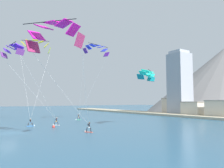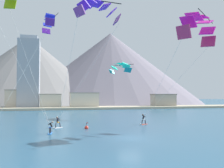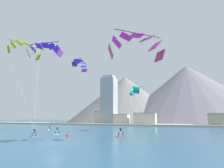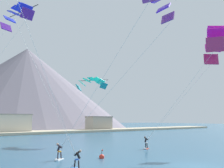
# 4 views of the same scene
# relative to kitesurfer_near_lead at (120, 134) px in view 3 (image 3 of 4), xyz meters

# --- Properties ---
(ground_plane) EXTENTS (400.00, 400.00, 0.00)m
(ground_plane) POSITION_rel_kitesurfer_near_lead_xyz_m (-5.83, -11.38, -0.55)
(ground_plane) COLOR #2D5B7A
(kitesurfer_near_lead) EXTENTS (1.72, 1.19, 1.80)m
(kitesurfer_near_lead) POSITION_rel_kitesurfer_near_lead_xyz_m (0.00, 0.00, 0.00)
(kitesurfer_near_lead) COLOR #E54C33
(kitesurfer_near_lead) RESTS_ON ground
(kitesurfer_near_trail) EXTENTS (1.60, 1.41, 1.74)m
(kitesurfer_near_trail) POSITION_rel_kitesurfer_near_lead_xyz_m (-13.78, -1.01, -0.04)
(kitesurfer_near_trail) COLOR white
(kitesurfer_near_trail) RESTS_ON ground
(kitesurfer_mid_center) EXTENTS (0.69, 1.78, 1.66)m
(kitesurfer_mid_center) POSITION_rel_kitesurfer_near_lead_xyz_m (-23.80, 8.75, -0.10)
(kitesurfer_mid_center) COLOR #33B266
(kitesurfer_mid_center) RESTS_ON ground
(kitesurfer_far_left) EXTENTS (0.70, 1.78, 1.63)m
(kitesurfer_far_left) POSITION_rel_kitesurfer_near_lead_xyz_m (-14.61, -5.95, -0.10)
(kitesurfer_far_left) COLOR #337FDB
(kitesurfer_far_left) RESTS_ON ground
(parafoil_kite_near_lead) EXTENTS (9.23, 11.43, 14.65)m
(parafoil_kite_near_lead) POSITION_rel_kitesurfer_near_lead_xyz_m (5.39, -7.91, 13.93)
(parafoil_kite_near_lead) COLOR #A8285B
(parafoil_kite_near_trail) EXTENTS (6.94, 11.62, 14.39)m
(parafoil_kite_near_trail) POSITION_rel_kitesurfer_near_lead_xyz_m (-9.43, -10.71, 14.15)
(parafoil_kite_near_trail) COLOR #7A348E
(parafoil_kite_mid_center) EXTENTS (10.14, 7.71, 18.64)m
(parafoil_kite_mid_center) POSITION_rel_kitesurfer_near_lead_xyz_m (-15.27, 10.01, 18.24)
(parafoil_kite_mid_center) COLOR #551D8F
(parafoil_kite_far_left) EXTENTS (8.58, 7.47, 19.26)m
(parafoil_kite_far_left) POSITION_rel_kitesurfer_near_lead_xyz_m (-21.36, -4.03, 18.64)
(parafoil_kite_far_left) COLOR #79A111
(parafoil_kite_distant_high_outer) EXTENTS (4.66, 6.20, 2.32)m
(parafoil_kite_distant_high_outer) POSITION_rel_kitesurfer_near_lead_xyz_m (-0.04, 13.59, 10.35)
(parafoil_kite_distant_high_outer) COLOR teal
(race_marker_buoy) EXTENTS (0.56, 0.56, 1.02)m
(race_marker_buoy) POSITION_rel_kitesurfer_near_lead_xyz_m (-9.63, -2.80, -0.40)
(race_marker_buoy) COLOR red
(race_marker_buoy) RESTS_ON ground
(shoreline_strip) EXTENTS (180.00, 10.00, 0.70)m
(shoreline_strip) POSITION_rel_kitesurfer_near_lead_xyz_m (-5.83, 45.56, -0.20)
(shoreline_strip) COLOR #BCAD8E
(shoreline_strip) RESTS_ON ground
(shore_building_harbour_front) EXTENTS (9.98, 5.15, 5.56)m
(shore_building_harbour_front) POSITION_rel_kitesurfer_near_lead_xyz_m (-3.70, 47.65, 2.24)
(shore_building_harbour_front) COLOR beige
(shore_building_harbour_front) RESTS_ON ground
(shore_building_promenade_mid) EXTENTS (7.19, 4.90, 5.11)m
(shore_building_promenade_mid) POSITION_rel_kitesurfer_near_lead_xyz_m (-14.99, 48.26, 2.01)
(shore_building_promenade_mid) COLOR beige
(shore_building_promenade_mid) RESTS_ON ground
(shore_building_quay_east) EXTENTS (5.40, 5.43, 6.51)m
(shore_building_quay_east) POSITION_rel_kitesurfer_near_lead_xyz_m (-26.91, 50.52, 2.71)
(shore_building_quay_east) COLOR beige
(shore_building_quay_east) RESTS_ON ground
(shore_building_quay_west) EXTENTS (8.67, 5.01, 5.07)m
(shore_building_quay_west) POSITION_rel_kitesurfer_near_lead_xyz_m (25.65, 46.94, 1.99)
(shore_building_quay_west) COLOR #A89E8E
(shore_building_quay_west) RESTS_ON ground
(highrise_tower) EXTENTS (7.00, 7.00, 24.70)m
(highrise_tower) POSITION_rel_kitesurfer_near_lead_xyz_m (-22.26, 50.39, 11.59)
(highrise_tower) COLOR #999EA8
(highrise_tower) RESTS_ON ground
(mountain_peak_west_ridge) EXTENTS (100.61, 100.61, 39.78)m
(mountain_peak_west_ridge) POSITION_rel_kitesurfer_near_lead_xyz_m (17.59, 98.84, 19.34)
(mountain_peak_west_ridge) COLOR slate
(mountain_peak_west_ridge) RESTS_ON ground
(mountain_peak_central_summit) EXTENTS (83.87, 83.87, 34.18)m
(mountain_peak_central_summit) POSITION_rel_kitesurfer_near_lead_xyz_m (-26.26, 93.45, 16.54)
(mountain_peak_central_summit) COLOR gray
(mountain_peak_central_summit) RESTS_ON ground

